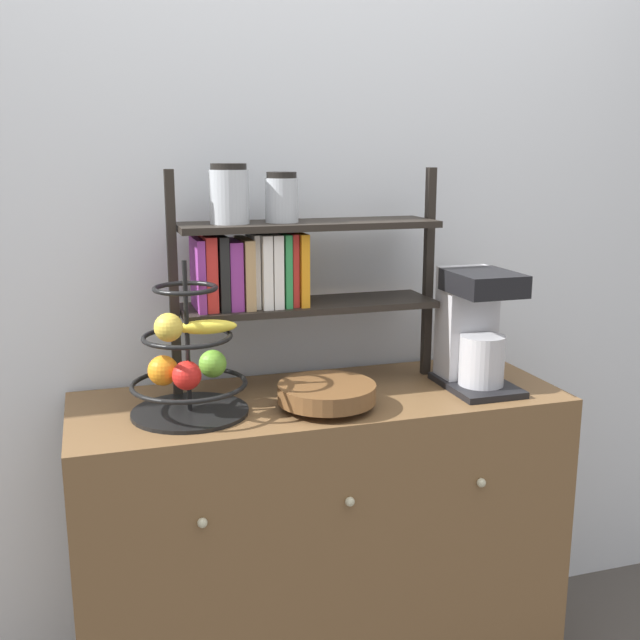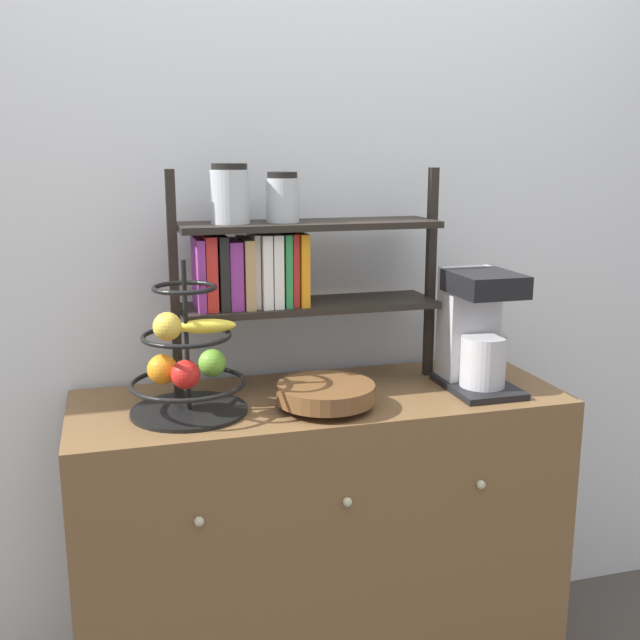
# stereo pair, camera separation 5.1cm
# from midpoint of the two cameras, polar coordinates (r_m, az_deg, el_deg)

# --- Properties ---
(wall_back) EXTENTS (7.00, 0.05, 2.60)m
(wall_back) POSITION_cam_midpoint_polar(r_m,az_deg,el_deg) (2.22, -1.33, 6.55)
(wall_back) COLOR silver
(wall_back) RESTS_ON ground_plane
(sideboard) EXTENTS (1.32, 0.50, 0.89)m
(sideboard) POSITION_cam_midpoint_polar(r_m,az_deg,el_deg) (2.22, 0.71, -16.77)
(sideboard) COLOR brown
(sideboard) RESTS_ON ground_plane
(coffee_maker) EXTENTS (0.18, 0.26, 0.33)m
(coffee_maker) POSITION_cam_midpoint_polar(r_m,az_deg,el_deg) (2.13, 12.45, -0.63)
(coffee_maker) COLOR black
(coffee_maker) RESTS_ON sideboard
(fruit_stand) EXTENTS (0.30, 0.30, 0.39)m
(fruit_stand) POSITION_cam_midpoint_polar(r_m,az_deg,el_deg) (1.90, -9.38, -3.43)
(fruit_stand) COLOR black
(fruit_stand) RESTS_ON sideboard
(wooden_bowl) EXTENTS (0.25, 0.25, 0.07)m
(wooden_bowl) POSITION_cam_midpoint_polar(r_m,az_deg,el_deg) (1.93, 1.20, -5.66)
(wooden_bowl) COLOR brown
(wooden_bowl) RESTS_ON sideboard
(shelf_hutch) EXTENTS (0.76, 0.20, 0.62)m
(shelf_hutch) POSITION_cam_midpoint_polar(r_m,az_deg,el_deg) (2.03, -3.02, 4.81)
(shelf_hutch) COLOR black
(shelf_hutch) RESTS_ON sideboard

